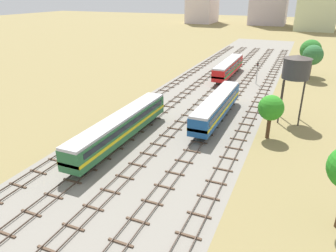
{
  "coord_description": "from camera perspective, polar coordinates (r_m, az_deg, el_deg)",
  "views": [
    {
      "loc": [
        16.63,
        -3.87,
        19.37
      ],
      "look_at": [
        0.0,
        34.97,
        1.5
      ],
      "focal_mm": 33.97,
      "sensor_mm": 36.0,
      "label": 1
    }
  ],
  "objects": [
    {
      "name": "ground_plane",
      "position": [
        65.09,
        7.34,
        5.42
      ],
      "size": [
        480.0,
        480.0,
        0.0
      ],
      "primitive_type": "plane",
      "color": "olive"
    },
    {
      "name": "ballast_bed",
      "position": [
        65.09,
        7.34,
        5.42
      ],
      "size": [
        23.58,
        176.0,
        0.01
      ],
      "primitive_type": "cube",
      "color": "gray",
      "rests_on": "ground"
    },
    {
      "name": "track_far_left",
      "position": [
        69.09,
        -0.28,
        6.76
      ],
      "size": [
        2.4,
        126.0,
        0.29
      ],
      "color": "#47382D",
      "rests_on": "ground"
    },
    {
      "name": "track_left",
      "position": [
        67.37,
        3.57,
        6.29
      ],
      "size": [
        2.4,
        126.0,
        0.29
      ],
      "color": "#47382D",
      "rests_on": "ground"
    },
    {
      "name": "track_centre_left",
      "position": [
        65.97,
        7.59,
        5.77
      ],
      "size": [
        2.4,
        126.0,
        0.29
      ],
      "color": "#47382D",
      "rests_on": "ground"
    },
    {
      "name": "track_centre",
      "position": [
        64.91,
        11.76,
        5.2
      ],
      "size": [
        2.4,
        126.0,
        0.29
      ],
      "color": "#47382D",
      "rests_on": "ground"
    },
    {
      "name": "track_centre_right",
      "position": [
        64.2,
        16.03,
        4.59
      ],
      "size": [
        2.4,
        126.0,
        0.29
      ],
      "color": "#47382D",
      "rests_on": "ground"
    },
    {
      "name": "passenger_coach_left_nearest",
      "position": [
        43.61,
        -8.43,
        0.07
      ],
      "size": [
        2.96,
        22.0,
        3.8
      ],
      "color": "#286638",
      "rests_on": "ground"
    },
    {
      "name": "diesel_railcar_centre_near",
      "position": [
        51.56,
        8.76,
        3.67
      ],
      "size": [
        2.96,
        20.5,
        3.8
      ],
      "color": "#194C8C",
      "rests_on": "ground"
    },
    {
      "name": "diesel_railcar_centre_left_mid",
      "position": [
        79.78,
        10.8,
        10.39
      ],
      "size": [
        2.96,
        20.5,
        3.8
      ],
      "color": "red",
      "rests_on": "ground"
    },
    {
      "name": "water_tower",
      "position": [
        52.94,
        22.08,
        9.67
      ],
      "size": [
        4.25,
        4.25,
        10.66
      ],
      "color": "#2D2826",
      "rests_on": "ground"
    },
    {
      "name": "signal_post_nearest",
      "position": [
        74.93,
        15.73,
        9.61
      ],
      "size": [
        0.28,
        0.47,
        4.99
      ],
      "color": "gray",
      "rests_on": "ground"
    },
    {
      "name": "lineside_tree_1",
      "position": [
        86.96,
        24.22,
        12.31
      ],
      "size": [
        5.02,
        5.02,
        8.8
      ],
      "color": "#4C331E",
      "rests_on": "ground"
    },
    {
      "name": "lineside_tree_2",
      "position": [
        46.28,
        17.98,
        3.06
      ],
      "size": [
        3.55,
        3.55,
        6.36
      ],
      "color": "#4C331E",
      "rests_on": "ground"
    },
    {
      "name": "lineside_tree_3",
      "position": [
        82.16,
        24.56,
        11.5
      ],
      "size": [
        4.58,
        4.58,
        8.25
      ],
      "color": "#4C331E",
      "rests_on": "ground"
    }
  ]
}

